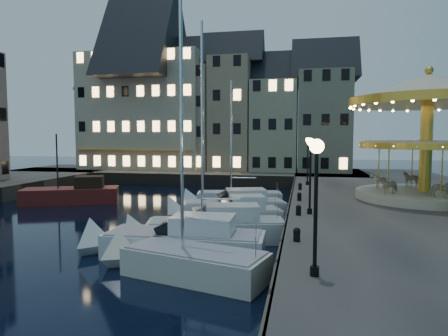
% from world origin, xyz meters
% --- Properties ---
extents(ground, '(160.00, 160.00, 0.00)m').
position_xyz_m(ground, '(0.00, 0.00, 0.00)').
color(ground, black).
rests_on(ground, ground).
extents(quay_east, '(16.00, 56.00, 1.30)m').
position_xyz_m(quay_east, '(14.00, 6.00, 0.65)').
color(quay_east, '#474442').
rests_on(quay_east, ground).
extents(quay_north, '(44.00, 12.00, 1.30)m').
position_xyz_m(quay_north, '(-8.00, 28.00, 0.65)').
color(quay_north, '#474442').
rests_on(quay_north, ground).
extents(quaywall_e, '(0.15, 44.00, 1.30)m').
position_xyz_m(quaywall_e, '(6.00, 6.00, 0.65)').
color(quaywall_e, '#47423A').
rests_on(quaywall_e, ground).
extents(quaywall_n, '(48.00, 0.15, 1.30)m').
position_xyz_m(quaywall_n, '(-6.00, 22.00, 0.65)').
color(quaywall_n, '#47423A').
rests_on(quaywall_n, ground).
extents(streetlamp_a, '(0.44, 0.44, 4.17)m').
position_xyz_m(streetlamp_a, '(7.20, -9.00, 4.02)').
color(streetlamp_a, black).
rests_on(streetlamp_a, quay_east).
extents(streetlamp_b, '(0.44, 0.44, 4.17)m').
position_xyz_m(streetlamp_b, '(7.20, 1.00, 4.02)').
color(streetlamp_b, black).
rests_on(streetlamp_b, quay_east).
extents(streetlamp_c, '(0.44, 0.44, 4.17)m').
position_xyz_m(streetlamp_c, '(7.20, 14.50, 4.02)').
color(streetlamp_c, black).
rests_on(streetlamp_c, quay_east).
extents(bollard_a, '(0.30, 0.30, 0.57)m').
position_xyz_m(bollard_a, '(6.60, -5.00, 1.60)').
color(bollard_a, black).
rests_on(bollard_a, quay_east).
extents(bollard_b, '(0.30, 0.30, 0.57)m').
position_xyz_m(bollard_b, '(6.60, 0.50, 1.60)').
color(bollard_b, black).
rests_on(bollard_b, quay_east).
extents(bollard_c, '(0.30, 0.30, 0.57)m').
position_xyz_m(bollard_c, '(6.60, 5.50, 1.60)').
color(bollard_c, black).
rests_on(bollard_c, quay_east).
extents(bollard_d, '(0.30, 0.30, 0.57)m').
position_xyz_m(bollard_d, '(6.60, 11.00, 1.60)').
color(bollard_d, black).
rests_on(bollard_d, quay_east).
extents(townhouse_na, '(5.50, 8.00, 12.80)m').
position_xyz_m(townhouse_na, '(-19.50, 30.00, 7.78)').
color(townhouse_na, gray).
rests_on(townhouse_na, quay_north).
extents(townhouse_nb, '(6.16, 8.00, 13.80)m').
position_xyz_m(townhouse_nb, '(-14.05, 30.00, 8.28)').
color(townhouse_nb, slate).
rests_on(townhouse_nb, quay_north).
extents(townhouse_nc, '(6.82, 8.00, 14.80)m').
position_xyz_m(townhouse_nc, '(-8.00, 30.00, 8.78)').
color(townhouse_nc, tan).
rests_on(townhouse_nc, quay_north).
extents(townhouse_nd, '(5.50, 8.00, 15.80)m').
position_xyz_m(townhouse_nd, '(-2.25, 30.00, 9.28)').
color(townhouse_nd, gray).
rests_on(townhouse_nd, quay_north).
extents(townhouse_ne, '(6.16, 8.00, 12.80)m').
position_xyz_m(townhouse_ne, '(3.20, 30.00, 7.78)').
color(townhouse_ne, gray).
rests_on(townhouse_ne, quay_north).
extents(townhouse_nf, '(6.82, 8.00, 13.80)m').
position_xyz_m(townhouse_nf, '(9.25, 30.00, 8.28)').
color(townhouse_nf, slate).
rests_on(townhouse_nf, quay_north).
extents(hotel_corner, '(17.60, 9.00, 16.80)m').
position_xyz_m(hotel_corner, '(-14.00, 30.00, 9.78)').
color(hotel_corner, '#BDB399').
rests_on(hotel_corner, quay_north).
extents(motorboat_a, '(6.80, 3.79, 11.25)m').
position_xyz_m(motorboat_a, '(2.16, -6.29, 0.54)').
color(motorboat_a, beige).
rests_on(motorboat_a, ground).
extents(motorboat_b, '(8.40, 2.64, 2.15)m').
position_xyz_m(motorboat_b, '(1.08, -3.80, 0.64)').
color(motorboat_b, silver).
rests_on(motorboat_b, ground).
extents(motorboat_c, '(8.31, 3.85, 11.01)m').
position_xyz_m(motorboat_c, '(1.93, -0.93, 0.68)').
color(motorboat_c, silver).
rests_on(motorboat_c, ground).
extents(motorboat_d, '(6.43, 3.84, 2.15)m').
position_xyz_m(motorboat_d, '(2.46, 2.46, 0.63)').
color(motorboat_d, silver).
rests_on(motorboat_d, ground).
extents(motorboat_e, '(7.98, 4.50, 2.15)m').
position_xyz_m(motorboat_e, '(1.79, 5.48, 0.64)').
color(motorboat_e, silver).
rests_on(motorboat_e, ground).
extents(motorboat_f, '(7.76, 3.01, 10.24)m').
position_xyz_m(motorboat_f, '(1.29, 9.94, 0.53)').
color(motorboat_f, silver).
rests_on(motorboat_f, ground).
extents(red_fishing_boat, '(8.00, 5.30, 5.97)m').
position_xyz_m(red_fishing_boat, '(-11.91, 8.59, 0.70)').
color(red_fishing_boat, maroon).
rests_on(red_fishing_boat, ground).
extents(carousel, '(10.15, 10.15, 8.88)m').
position_xyz_m(carousel, '(14.89, 7.65, 7.15)').
color(carousel, beige).
rests_on(carousel, quay_east).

